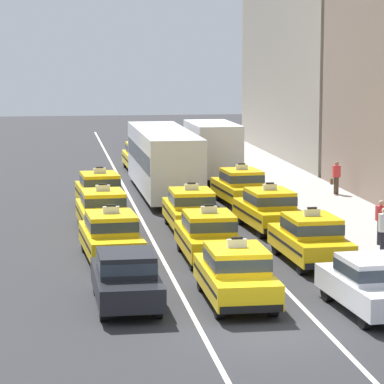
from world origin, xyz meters
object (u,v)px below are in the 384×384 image
taxi_left_fourth (100,190)px  taxi_right_third (269,209)px  sedan_left_nearest (126,277)px  sedan_right_nearest (371,283)px  taxi_left_second (111,235)px  taxi_right_second (311,238)px  taxi_center_third (191,209)px  taxi_left_third (103,210)px  pedestrian_mid_block (336,178)px  taxi_center_second (208,235)px  box_truck_right_fifth (210,149)px  taxi_center_fifth (141,156)px  pedestrian_near_crosswalk (381,222)px  taxi_right_fourth (241,186)px  taxi_center_nearest (236,273)px  pedestrian_by_storefront (384,231)px  bus_center_fourth (163,158)px

taxi_left_fourth → taxi_right_third: 8.85m
sedan_left_nearest → sedan_right_nearest: bearing=-14.3°
taxi_left_fourth → taxi_left_second: bearing=-90.8°
sedan_left_nearest → taxi_right_second: 8.05m
taxi_left_fourth → taxi_center_third: 6.56m
taxi_left_third → pedestrian_mid_block: (11.74, 7.41, 0.08)m
taxi_left_second → taxi_center_second: (3.32, -0.41, 0.00)m
sedan_left_nearest → box_truck_right_fifth: size_ratio=0.62×
taxi_right_second → taxi_right_third: (-0.08, 6.04, 0.00)m
taxi_right_second → taxi_left_third: bearing=134.7°
sedan_right_nearest → taxi_left_fourth: bearing=109.5°
taxi_left_fourth → taxi_center_fifth: size_ratio=1.02×
taxi_right_third → taxi_right_second: bearing=-89.2°
taxi_left_third → taxi_center_third: same height
taxi_left_fourth → pedestrian_near_crosswalk: taxi_left_fourth is taller
taxi_left_second → taxi_right_fourth: same height
taxi_left_second → taxi_left_fourth: 10.67m
taxi_left_second → taxi_center_fifth: size_ratio=1.01×
pedestrian_near_crosswalk → taxi_center_nearest: bearing=-134.4°
taxi_right_fourth → pedestrian_mid_block: size_ratio=2.90×
pedestrian_near_crosswalk → taxi_center_third: bearing=144.8°
sedan_right_nearest → pedestrian_by_storefront: pedestrian_by_storefront is taller
taxi_center_nearest → taxi_center_second: size_ratio=1.00×
taxi_left_third → taxi_right_third: size_ratio=0.99×
taxi_left_second → taxi_center_second: size_ratio=1.02×
taxi_left_third → pedestrian_by_storefront: 11.28m
taxi_left_second → taxi_left_fourth: bearing=89.2°
taxi_center_fifth → taxi_left_fourth: bearing=-102.8°
taxi_center_fifth → pedestrian_by_storefront: size_ratio=2.83×
sedan_left_nearest → sedan_right_nearest: same height
pedestrian_by_storefront → pedestrian_near_crosswalk: bearing=74.8°
sedan_left_nearest → taxi_left_fourth: 16.73m
sedan_left_nearest → taxi_right_third: bearing=58.5°
taxi_center_nearest → box_truck_right_fifth: box_truck_right_fifth is taller
taxi_left_fourth → sedan_left_nearest: bearing=-90.4°
taxi_center_nearest → sedan_right_nearest: 3.82m
box_truck_right_fifth → pedestrian_mid_block: 8.10m
taxi_center_second → taxi_right_fourth: same height
taxi_right_fourth → pedestrian_mid_block: taxi_right_fourth is taller
taxi_right_fourth → taxi_right_third: bearing=-91.1°
box_truck_right_fifth → pedestrian_mid_block: box_truck_right_fifth is taller
taxi_center_third → taxi_left_fourth: bearing=120.7°
sedan_right_nearest → taxi_right_fourth: size_ratio=0.94×
taxi_center_second → taxi_center_third: bearing=88.1°
taxi_left_third → bus_center_fourth: 10.08m
taxi_right_fourth → box_truck_right_fifth: box_truck_right_fifth is taller
sedan_right_nearest → sedan_left_nearest: bearing=165.7°
taxi_center_second → bus_center_fourth: bus_center_fourth is taller
taxi_left_fourth → pedestrian_near_crosswalk: 13.98m
taxi_left_second → pedestrian_near_crosswalk: (9.82, 0.57, 0.10)m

